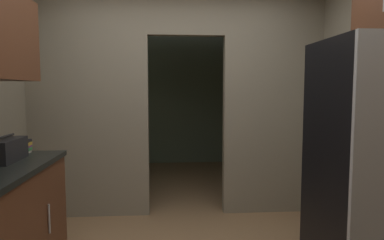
% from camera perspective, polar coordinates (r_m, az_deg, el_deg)
% --- Properties ---
extents(kitchen_partition, '(3.31, 0.12, 2.59)m').
position_cam_1_polar(kitchen_partition, '(3.88, -2.74, 4.12)').
color(kitchen_partition, gray).
rests_on(kitchen_partition, ground).
extents(adjoining_room_shell, '(3.31, 2.86, 2.59)m').
position_cam_1_polar(adjoining_room_shell, '(5.80, -2.92, 3.72)').
color(adjoining_room_shell, slate).
rests_on(adjoining_room_shell, ground).
extents(refrigerator, '(0.77, 0.71, 1.75)m').
position_cam_1_polar(refrigerator, '(2.55, 28.95, -8.18)').
color(refrigerator, black).
rests_on(refrigerator, ground).
extents(boombox, '(0.18, 0.37, 0.19)m').
position_cam_1_polar(boombox, '(2.83, -28.70, -4.43)').
color(boombox, black).
rests_on(boombox, lower_cabinet_run).
extents(book_stack, '(0.14, 0.15, 0.11)m').
position_cam_1_polar(book_stack, '(3.12, -26.55, -3.95)').
color(book_stack, beige).
rests_on(book_stack, lower_cabinet_run).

